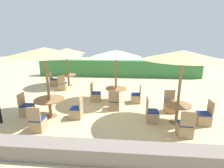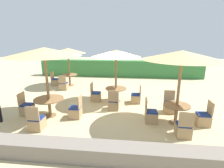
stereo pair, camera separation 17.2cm
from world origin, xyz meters
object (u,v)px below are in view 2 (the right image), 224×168
at_px(round_table_front_right, 177,109).
at_px(patio_chair_front_right_south, 183,129).
at_px(patio_chair_back_left_west, 55,81).
at_px(parasol_back_left, 68,51).
at_px(patio_chair_front_right_east, 203,118).
at_px(patio_chair_back_left_south, 64,86).
at_px(patio_chair_center_east, 136,98).
at_px(round_table_back_left, 70,77).
at_px(patio_chair_front_left_south, 37,123).
at_px(round_table_center, 116,91).
at_px(patio_chair_front_left_east, 76,111).
at_px(parasol_front_right, 182,55).
at_px(patio_chair_center_south, 114,104).
at_px(round_table_front_left, 49,102).
at_px(patio_chair_center_west, 96,96).
at_px(patio_chair_front_right_west, 151,115).
at_px(parasol_front_left, 44,52).
at_px(patio_chair_front_right_north, 170,106).
at_px(parasol_center, 116,54).

bearing_deg(round_table_front_right, patio_chair_front_right_south, -88.93).
bearing_deg(patio_chair_back_left_west, parasol_back_left, 93.28).
bearing_deg(patio_chair_front_right_east, patio_chair_back_left_south, 60.76).
distance_m(patio_chair_center_east, patio_chair_front_right_east, 3.13).
distance_m(round_table_back_left, patio_chair_front_right_east, 8.22).
xyz_separation_m(patio_chair_back_left_south, patio_chair_front_left_south, (0.87, -4.75, 0.00)).
bearing_deg(round_table_back_left, patio_chair_back_left_west, -176.72).
bearing_deg(round_table_center, parasol_back_left, 141.11).
relative_size(round_table_back_left, round_table_front_right, 1.05).
bearing_deg(patio_chair_back_left_west, patio_chair_front_left_south, 17.76).
bearing_deg(parasol_back_left, patio_chair_back_left_west, -176.72).
relative_size(round_table_front_right, patio_chair_front_left_south, 1.02).
relative_size(parasol_back_left, patio_chair_front_left_east, 2.65).
height_order(patio_chair_center_east, parasol_front_right, parasol_front_right).
bearing_deg(patio_chair_center_south, round_table_front_left, -159.76).
bearing_deg(patio_chair_back_left_south, patio_chair_center_south, -38.93).
bearing_deg(patio_chair_front_left_east, patio_chair_center_west, -11.79).
height_order(parasol_back_left, patio_chair_front_right_west, parasol_back_left).
bearing_deg(parasol_front_right, patio_chair_center_south, 157.34).
relative_size(parasol_back_left, patio_chair_center_west, 2.65).
xyz_separation_m(patio_chair_center_west, parasol_front_left, (-1.51, -1.92, 2.33)).
xyz_separation_m(patio_chair_center_south, patio_chair_front_right_east, (3.39, -1.07, 0.00)).
bearing_deg(patio_chair_center_east, patio_chair_front_right_south, -153.48).
xyz_separation_m(patio_chair_back_left_south, patio_chair_center_east, (4.35, -1.75, 0.00)).
bearing_deg(patio_chair_center_south, patio_chair_back_left_south, 141.07).
height_order(parasol_back_left, patio_chair_back_left_west, parasol_back_left).
height_order(parasol_front_right, patio_chair_front_right_north, parasol_front_right).
height_order(patio_chair_center_east, parasol_front_left, parasol_front_left).
distance_m(patio_chair_back_left_west, patio_chair_front_right_north, 7.63).
height_order(patio_chair_center_west, patio_chair_front_right_west, same).
distance_m(patio_chair_center_west, patio_chair_front_left_east, 2.00).
relative_size(patio_chair_center_south, round_table_front_left, 0.80).
xyz_separation_m(round_table_center, patio_chair_front_right_west, (1.51, -2.02, -0.29)).
bearing_deg(patio_chair_front_right_west, parasol_front_left, -91.26).
bearing_deg(patio_chair_back_left_west, patio_chair_center_east, 63.29).
bearing_deg(patio_chair_front_right_west, patio_chair_center_south, -123.98).
xyz_separation_m(parasol_back_left, round_table_front_right, (5.74, -4.69, -1.73)).
height_order(round_table_center, round_table_front_left, round_table_front_left).
bearing_deg(patio_chair_center_east, patio_chair_front_right_west, -165.51).
bearing_deg(round_table_front_left, patio_chair_back_left_west, 111.21).
bearing_deg(patio_chair_front_right_east, parasol_center, 58.55).
xyz_separation_m(round_table_back_left, parasol_front_right, (5.74, -4.69, 1.94)).
height_order(parasol_back_left, patio_chair_back_left_south, parasol_back_left).
relative_size(round_table_front_right, patio_chair_front_right_south, 1.02).
xyz_separation_m(parasol_front_right, round_table_front_left, (-4.96, 0.08, -1.92)).
height_order(round_table_back_left, patio_chair_front_left_south, patio_chair_front_left_south).
xyz_separation_m(parasol_front_right, patio_chair_front_right_south, (0.02, -0.93, -2.26)).
xyz_separation_m(parasol_center, patio_chair_center_west, (-1.02, -0.01, -2.12)).
height_order(parasol_front_right, patio_chair_front_left_east, parasol_front_right).
distance_m(round_table_front_right, patio_chair_front_left_east, 3.87).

